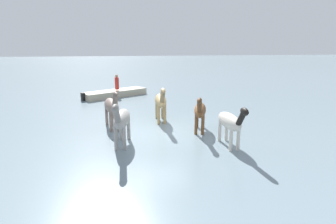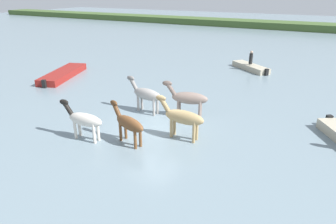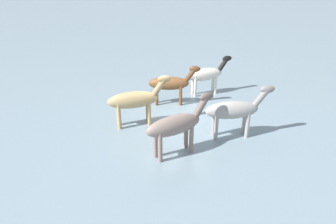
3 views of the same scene
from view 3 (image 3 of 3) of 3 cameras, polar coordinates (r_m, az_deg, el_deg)
The scene contains 6 objects.
ground_plane at distance 13.30m, azimuth 1.67°, elevation -1.61°, with size 166.95×166.95×0.00m, color gray.
horse_chestnut_trailing at distance 14.55m, azimuth 0.48°, elevation 5.30°, with size 2.42×1.11×1.89m.
horse_dark_mare at distance 10.50m, azimuth 1.53°, elevation -2.37°, with size 2.68×1.06×2.07m.
horse_mid_herd at distance 11.87m, azimuth 12.15°, elevation 0.38°, with size 2.65×0.92×2.05m.
horse_dun_straggler at distance 15.89m, azimuth 7.08°, elevation 6.91°, with size 2.47×0.66×1.91m.
horse_gray_outer at distance 12.55m, azimuth -6.05°, elevation 2.25°, with size 2.64×0.67×2.05m.
Camera 3 is at (3.93, 11.19, 6.01)m, focal length 33.00 mm.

